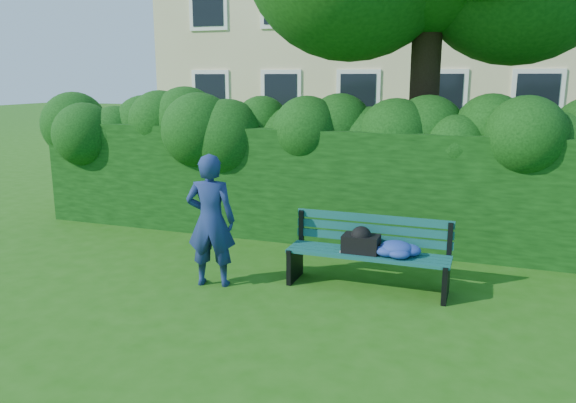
% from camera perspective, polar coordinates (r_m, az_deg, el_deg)
% --- Properties ---
extents(ground, '(80.00, 80.00, 0.00)m').
position_cam_1_polar(ground, '(7.32, -1.61, -8.25)').
color(ground, '#20590F').
rests_on(ground, ground).
extents(hedge, '(10.00, 1.00, 1.80)m').
position_cam_1_polar(hedge, '(9.08, 3.42, 1.77)').
color(hedge, black).
rests_on(hedge, ground).
extents(park_bench, '(2.01, 0.56, 0.89)m').
position_cam_1_polar(park_bench, '(7.06, 8.70, -4.88)').
color(park_bench, '#0D4343').
rests_on(park_bench, ground).
extents(man_reading, '(0.69, 0.53, 1.69)m').
position_cam_1_polar(man_reading, '(7.08, -7.85, -1.94)').
color(man_reading, navy).
rests_on(man_reading, ground).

